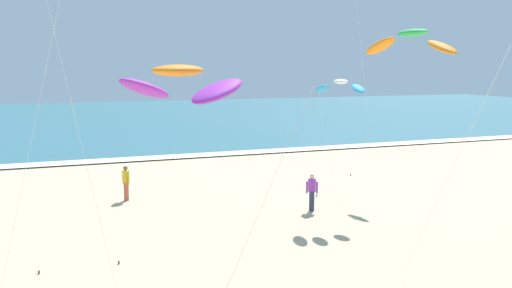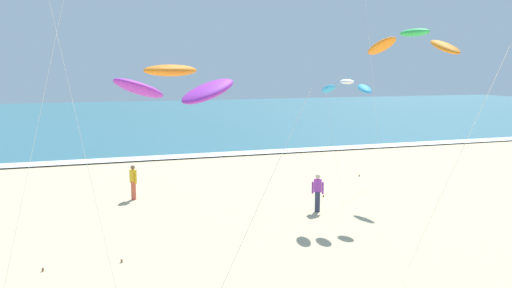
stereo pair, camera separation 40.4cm
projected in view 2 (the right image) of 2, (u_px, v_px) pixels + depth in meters
ocean_water at (123, 117)px, 61.50m from camera, size 160.00×60.00×0.08m
shoreline_foam at (153, 158)px, 33.58m from camera, size 160.00×1.66×0.01m
kite_arc_amber_near at (172, 84)px, 8.72m from camera, size 4.87×3.77×5.99m
kite_arc_ivory_low at (347, 87)px, 20.40m from camera, size 2.12×3.24×5.49m
kite_arc_emerald_close at (414, 42)px, 13.38m from camera, size 2.41×4.01×6.95m
bystander_yellow_top at (133, 182)px, 23.13m from camera, size 0.31×0.45×1.59m
bystander_purple_top at (318, 192)px, 21.19m from camera, size 0.46×0.30×1.59m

